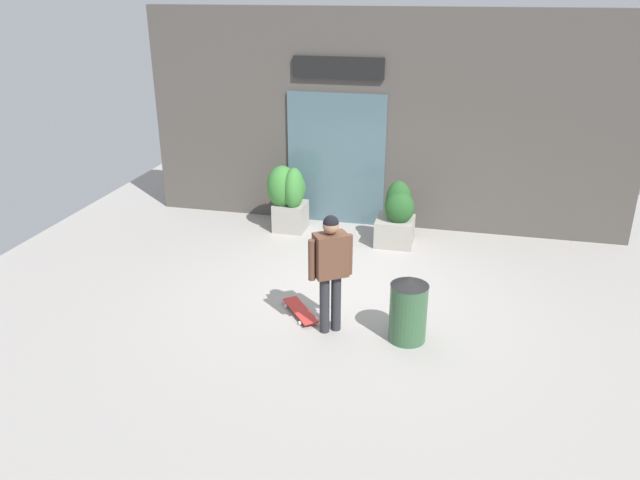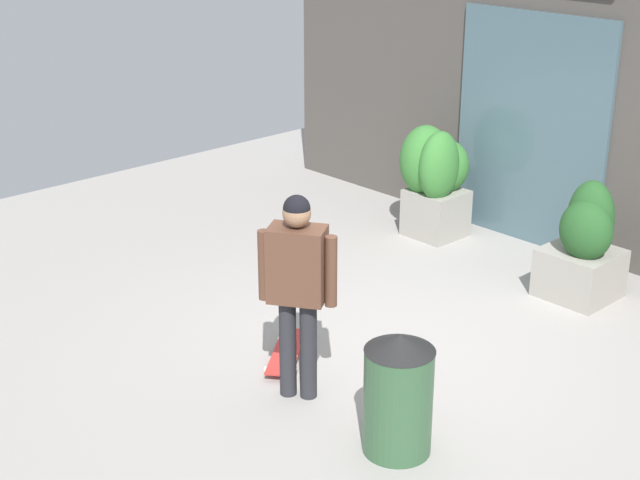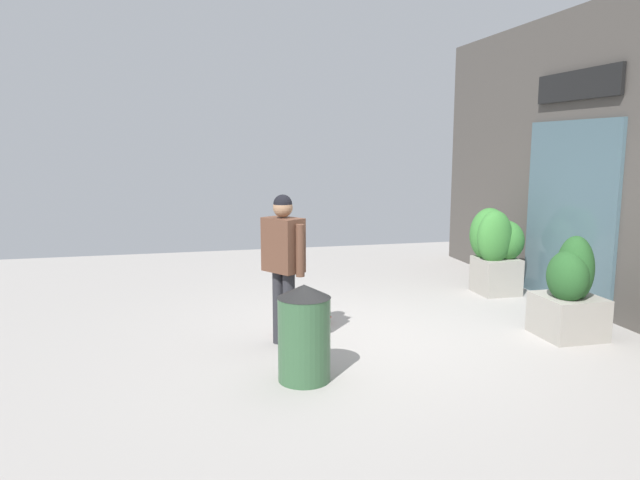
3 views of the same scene
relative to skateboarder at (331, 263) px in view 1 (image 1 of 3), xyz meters
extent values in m
plane|color=#9E9993|center=(0.06, 1.09, -0.98)|extent=(12.00, 12.00, 0.00)
cube|color=#4C4742|center=(0.06, 4.12, 0.96)|extent=(8.81, 0.25, 3.89)
cube|color=#47606B|center=(-0.78, 3.98, 0.24)|extent=(1.83, 0.06, 2.45)
cube|color=black|center=(-0.75, 3.96, 1.90)|extent=(1.63, 0.05, 0.38)
cylinder|color=#28282D|center=(-0.07, -0.04, -0.58)|extent=(0.13, 0.13, 0.80)
cylinder|color=#28282D|center=(0.07, 0.04, -0.58)|extent=(0.13, 0.13, 0.80)
cube|color=brown|center=(0.00, 0.00, 0.11)|extent=(0.49, 0.45, 0.57)
cylinder|color=brown|center=(-0.21, -0.14, 0.07)|extent=(0.09, 0.09, 0.54)
cylinder|color=brown|center=(0.21, 0.14, 0.07)|extent=(0.09, 0.09, 0.54)
sphere|color=#997051|center=(0.00, 0.00, 0.50)|extent=(0.21, 0.21, 0.21)
sphere|color=black|center=(0.00, 0.00, 0.54)|extent=(0.20, 0.20, 0.20)
cube|color=red|center=(-0.49, 0.31, -0.92)|extent=(0.66, 0.76, 0.02)
cylinder|color=silver|center=(-0.74, 0.44, -0.96)|extent=(0.06, 0.06, 0.05)
cylinder|color=silver|center=(-0.56, 0.59, -0.96)|extent=(0.06, 0.06, 0.05)
cylinder|color=silver|center=(-0.43, 0.04, -0.96)|extent=(0.06, 0.06, 0.05)
cylinder|color=silver|center=(-0.24, 0.18, -0.96)|extent=(0.06, 0.06, 0.05)
cube|color=gray|center=(-1.50, 3.37, -0.72)|extent=(0.57, 0.55, 0.52)
ellipsoid|color=#387A33|center=(-1.40, 3.26, -0.14)|extent=(0.36, 0.51, 0.76)
ellipsoid|color=#387A33|center=(-1.63, 3.30, -0.14)|extent=(0.56, 0.55, 0.77)
ellipsoid|color=#387A33|center=(-1.50, 3.49, -0.22)|extent=(0.50, 0.54, 0.59)
cube|color=gray|center=(0.46, 3.14, -0.75)|extent=(0.65, 0.64, 0.46)
ellipsoid|color=#235123|center=(0.49, 3.16, -0.20)|extent=(0.45, 0.37, 0.74)
ellipsoid|color=#235123|center=(0.53, 3.05, -0.28)|extent=(0.51, 0.41, 0.57)
cylinder|color=#335938|center=(1.01, 0.01, -0.60)|extent=(0.48, 0.48, 0.78)
cone|color=black|center=(1.01, 0.01, -0.15)|extent=(0.49, 0.49, 0.12)
camera|label=1|loc=(1.52, -6.92, 3.26)|focal=34.67mm
camera|label=2|loc=(4.65, -4.11, 2.74)|focal=52.15mm
camera|label=3|loc=(6.03, -1.03, 1.14)|focal=33.14mm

